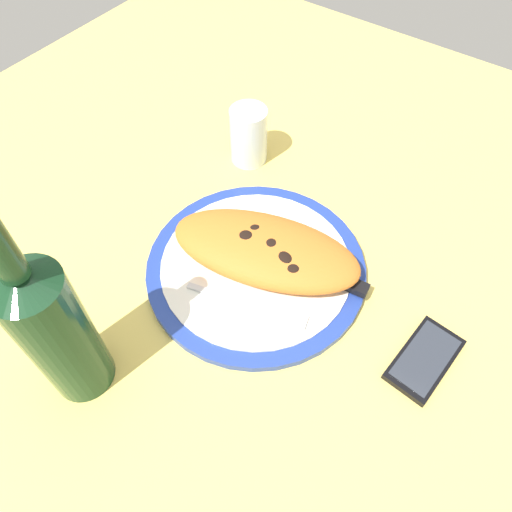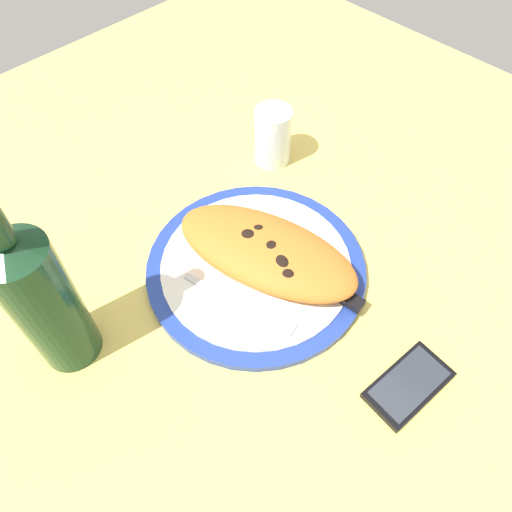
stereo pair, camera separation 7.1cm
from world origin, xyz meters
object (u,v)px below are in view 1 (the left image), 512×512
(knife, at_px, (315,270))
(wine_bottle, at_px, (55,329))
(calzone, at_px, (265,250))
(smartphone, at_px, (425,359))
(plate, at_px, (256,267))
(fork, at_px, (257,308))
(water_glass, at_px, (249,139))

(knife, relative_size, wine_bottle, 0.76)
(calzone, bearing_deg, knife, 18.55)
(knife, bearing_deg, smartphone, -8.74)
(knife, height_order, wine_bottle, wine_bottle)
(plate, distance_m, fork, 0.08)
(plate, height_order, calzone, calzone)
(knife, relative_size, water_glass, 2.29)
(plate, relative_size, calzone, 1.07)
(plate, height_order, smartphone, plate)
(fork, bearing_deg, water_glass, 127.95)
(wine_bottle, bearing_deg, knife, 61.52)
(water_glass, relative_size, wine_bottle, 0.33)
(plate, distance_m, water_glass, 0.25)
(fork, relative_size, smartphone, 1.46)
(fork, distance_m, knife, 0.11)
(water_glass, bearing_deg, calzone, -48.34)
(smartphone, xyz_separation_m, wine_bottle, (-0.35, -0.28, 0.12))
(fork, bearing_deg, smartphone, 17.63)
(calzone, distance_m, knife, 0.08)
(knife, height_order, smartphone, knife)
(knife, bearing_deg, wine_bottle, -118.48)
(fork, bearing_deg, wine_bottle, -122.68)
(plate, distance_m, wine_bottle, 0.30)
(smartphone, height_order, wine_bottle, wine_bottle)
(fork, bearing_deg, knife, 71.24)
(calzone, bearing_deg, wine_bottle, -108.24)
(wine_bottle, bearing_deg, water_glass, 98.55)
(water_glass, bearing_deg, plate, -51.63)
(calzone, relative_size, wine_bottle, 0.99)
(knife, height_order, water_glass, water_glass)
(knife, distance_m, smartphone, 0.19)
(fork, xyz_separation_m, knife, (0.03, 0.10, 0.00))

